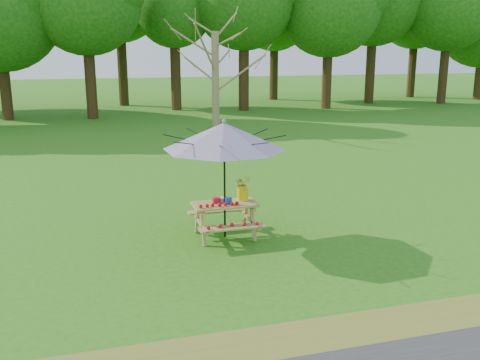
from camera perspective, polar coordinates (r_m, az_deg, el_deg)
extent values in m
plane|color=#2D7215|center=(9.20, 0.46, -8.55)|extent=(120.00, 120.00, 0.00)
cube|color=olive|center=(6.84, 7.50, -17.05)|extent=(120.00, 1.20, 0.01)
cylinder|color=#936B50|center=(23.62, -2.64, 10.45)|extent=(0.36, 0.36, 4.23)
cube|color=#A6874B|center=(10.09, -1.64, -2.60)|extent=(1.20, 0.62, 0.04)
cube|color=#A6874B|center=(9.67, -0.80, -5.13)|extent=(1.20, 0.22, 0.04)
cube|color=#A6874B|center=(10.68, -2.37, -3.29)|extent=(1.20, 0.22, 0.04)
cylinder|color=black|center=(9.97, -1.66, 0.02)|extent=(0.04, 0.04, 2.25)
cone|color=#209AB6|center=(9.80, -1.69, 4.71)|extent=(2.89, 2.89, 0.49)
sphere|color=#209AB6|center=(9.76, -1.70, 6.27)|extent=(0.08, 0.08, 0.08)
cube|color=red|center=(10.10, -2.53, -2.17)|extent=(0.14, 0.12, 0.10)
cylinder|color=#1545AE|center=(10.00, -1.24, -2.24)|extent=(0.13, 0.13, 0.13)
cube|color=silver|center=(10.22, -1.96, -2.07)|extent=(0.13, 0.13, 0.07)
cylinder|color=yellow|center=(10.26, 0.27, -1.56)|extent=(0.22, 0.22, 0.22)
imported|color=yellow|center=(10.21, 0.27, -0.41)|extent=(0.36, 0.34, 0.33)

